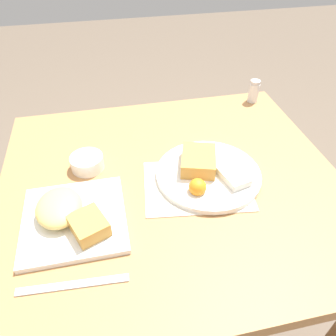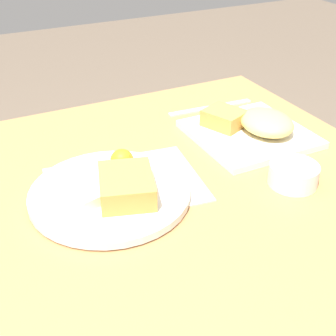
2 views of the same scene
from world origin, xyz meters
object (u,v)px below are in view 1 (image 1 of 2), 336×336
Objects in this scene: butter_knife at (73,285)px; sauce_ramekin at (87,162)px; salt_shaker at (254,92)px; plate_oval_far at (207,171)px; plate_square_near at (70,215)px.

sauce_ramekin is at bearing 87.22° from butter_knife.
sauce_ramekin is 1.11× the size of salt_shaker.
sauce_ramekin is (-0.10, -0.31, 0.00)m from plate_oval_far.
plate_oval_far is (-0.08, 0.35, -0.00)m from plate_square_near.
plate_square_near is 2.93× the size of salt_shaker.
plate_square_near reaches higher than plate_oval_far.
plate_square_near is 1.07× the size of butter_knife.
salt_shaker reaches higher than sauce_ramekin.
plate_oval_far is 3.48× the size of salt_shaker.
plate_oval_far is 3.13× the size of sauce_ramekin.
plate_square_near is 0.17m from butter_knife.
plate_square_near is 0.19m from sauce_ramekin.
plate_oval_far is at bearing 103.42° from plate_square_near.
plate_square_near is at bearing -55.26° from salt_shaker.
salt_shaker is at bearing 113.13° from sauce_ramekin.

